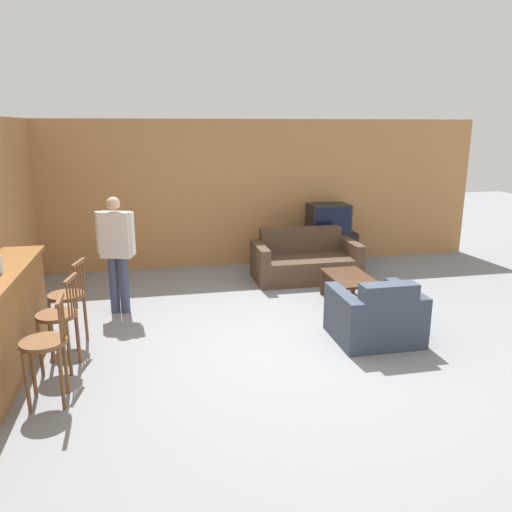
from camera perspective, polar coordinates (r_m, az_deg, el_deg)
ground_plane at (r=5.94m, az=2.58°, el=-10.03°), size 24.00×24.00×0.00m
wall_back at (r=9.02m, az=-3.02°, el=7.10°), size 9.40×0.08×2.60m
bar_chair_near at (r=4.93m, az=-22.88°, el=-9.71°), size 0.42×0.42×1.01m
bar_chair_mid at (r=5.55m, az=-21.61°, el=-6.89°), size 0.48×0.48×1.01m
bar_chair_far at (r=6.12m, az=-20.68°, el=-4.79°), size 0.49×0.49×1.01m
couch_far at (r=8.36m, az=5.59°, el=-0.64°), size 1.72×0.91×0.81m
armchair_near at (r=6.11m, az=13.53°, el=-6.82°), size 0.96×0.86×0.79m
coffee_table at (r=7.23m, az=10.68°, el=-2.75°), size 0.57×0.98×0.41m
tv_unit at (r=9.26m, az=8.15°, el=0.87°), size 1.00×0.50×0.60m
tv at (r=9.14m, az=8.29°, el=4.29°), size 0.71×0.51×0.52m
table_lamp at (r=9.25m, az=10.31°, el=4.90°), size 0.27×0.27×0.47m
person_by_window at (r=6.89m, az=-15.66°, el=0.84°), size 0.51×0.28×1.59m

